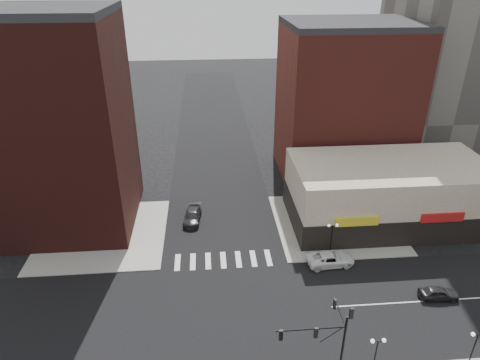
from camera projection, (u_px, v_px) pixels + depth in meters
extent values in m
plane|color=black|center=(229.00, 313.00, 40.66)|extent=(240.00, 240.00, 0.00)
cube|color=black|center=(229.00, 313.00, 40.66)|extent=(200.00, 14.00, 0.02)
cube|color=black|center=(229.00, 313.00, 40.65)|extent=(14.00, 200.00, 0.02)
cube|color=gray|center=(104.00, 234.00, 52.43)|extent=(15.00, 15.00, 0.12)
cube|color=gray|center=(335.00, 223.00, 54.59)|extent=(15.00, 15.00, 0.12)
cube|color=#3C1613|center=(56.00, 128.00, 49.99)|extent=(16.00, 15.00, 25.00)
cube|color=#3C1613|center=(7.00, 136.00, 65.74)|extent=(20.00, 18.00, 12.00)
cube|color=maroon|center=(344.00, 105.00, 63.27)|extent=(18.00, 15.00, 22.00)
cube|color=beige|center=(388.00, 192.00, 53.73)|extent=(24.00, 12.00, 8.00)
cube|color=black|center=(385.00, 208.00, 54.77)|extent=(24.20, 12.20, 3.40)
cylinder|color=black|center=(342.00, 351.00, 32.40)|extent=(0.18, 0.18, 7.00)
cylinder|color=black|center=(311.00, 329.00, 31.07)|extent=(5.20, 0.11, 0.11)
cylinder|color=black|center=(332.00, 335.00, 31.51)|extent=(1.72, 0.06, 1.46)
cylinder|color=black|center=(340.00, 312.00, 32.60)|extent=(0.11, 3.00, 0.11)
cube|color=black|center=(281.00, 335.00, 31.09)|extent=(0.28, 0.18, 0.95)
sphere|color=red|center=(281.00, 332.00, 30.95)|extent=(0.16, 0.16, 0.16)
cube|color=black|center=(316.00, 333.00, 31.28)|extent=(0.28, 0.18, 0.95)
sphere|color=red|center=(316.00, 330.00, 31.15)|extent=(0.16, 0.16, 0.16)
cube|color=black|center=(335.00, 304.00, 33.93)|extent=(0.18, 0.28, 0.95)
sphere|color=red|center=(335.00, 301.00, 33.80)|extent=(0.16, 0.16, 0.16)
cube|color=black|center=(351.00, 313.00, 30.69)|extent=(0.28, 0.18, 0.95)
sphere|color=red|center=(352.00, 310.00, 30.56)|extent=(0.16, 0.16, 0.16)
cylinder|color=black|center=(375.00, 359.00, 33.41)|extent=(0.11, 0.11, 4.00)
cylinder|color=black|center=(378.00, 342.00, 32.55)|extent=(0.90, 0.06, 0.06)
sphere|color=white|center=(373.00, 341.00, 32.47)|extent=(0.32, 0.32, 0.32)
sphere|color=white|center=(384.00, 340.00, 32.54)|extent=(0.32, 0.32, 0.32)
cylinder|color=black|center=(472.00, 352.00, 34.01)|extent=(0.11, 0.11, 4.00)
cylinder|color=black|center=(478.00, 335.00, 33.15)|extent=(0.90, 0.06, 0.06)
sphere|color=white|center=(473.00, 334.00, 33.07)|extent=(0.32, 0.32, 0.32)
cylinder|color=black|center=(331.00, 240.00, 47.69)|extent=(0.11, 0.11, 4.00)
cylinder|color=black|center=(333.00, 226.00, 46.83)|extent=(0.90, 0.06, 0.06)
sphere|color=white|center=(329.00, 225.00, 46.75)|extent=(0.32, 0.32, 0.32)
sphere|color=white|center=(337.00, 225.00, 46.82)|extent=(0.32, 0.32, 0.32)
imported|color=white|center=(331.00, 259.00, 46.97)|extent=(5.37, 2.76, 1.45)
imported|color=black|center=(439.00, 293.00, 42.22)|extent=(3.94, 1.84, 1.31)
imported|color=black|center=(192.00, 216.00, 54.90)|extent=(2.55, 5.16, 1.44)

